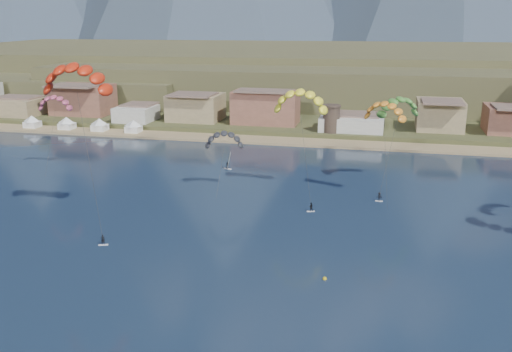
% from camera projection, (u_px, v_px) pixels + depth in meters
% --- Properties ---
extents(ground, '(2400.00, 2400.00, 0.00)m').
position_uv_depth(ground, '(200.00, 317.00, 72.84)').
color(ground, black).
rests_on(ground, ground).
extents(beach, '(2200.00, 12.00, 0.90)m').
position_uv_depth(beach, '(311.00, 142.00, 172.12)').
color(beach, tan).
rests_on(beach, ground).
extents(land, '(2200.00, 900.00, 4.00)m').
position_uv_depth(land, '(370.00, 52.00, 597.69)').
color(land, '#4E4C2A').
rests_on(land, ground).
extents(foothills, '(940.00, 210.00, 18.00)m').
position_uv_depth(foothills, '(391.00, 74.00, 283.37)').
color(foothills, brown).
rests_on(foothills, ground).
extents(town, '(400.00, 24.00, 12.00)m').
position_uv_depth(town, '(202.00, 104.00, 193.72)').
color(town, silver).
rests_on(town, ground).
extents(watchtower, '(5.82, 5.82, 8.60)m').
position_uv_depth(watchtower, '(331.00, 118.00, 176.86)').
color(watchtower, '#47382D').
rests_on(watchtower, ground).
extents(beach_tents, '(43.40, 6.40, 5.00)m').
position_uv_depth(beach_tents, '(82.00, 121.00, 187.78)').
color(beach_tents, white).
rests_on(beach_tents, ground).
extents(kitesurfer_red, '(15.90, 13.73, 31.23)m').
position_uv_depth(kitesurfer_red, '(75.00, 74.00, 99.34)').
color(kitesurfer_red, silver).
rests_on(kitesurfer_red, ground).
extents(kitesurfer_yellow, '(12.14, 15.89, 24.92)m').
position_uv_depth(kitesurfer_yellow, '(301.00, 98.00, 119.45)').
color(kitesurfer_yellow, silver).
rests_on(kitesurfer_yellow, ground).
extents(kitesurfer_green, '(10.85, 17.78, 22.48)m').
position_uv_depth(kitesurfer_green, '(399.00, 104.00, 124.69)').
color(kitesurfer_green, silver).
rests_on(kitesurfer_green, ground).
extents(distant_kite_pink, '(9.05, 6.55, 20.11)m').
position_uv_depth(distant_kite_pink, '(54.00, 100.00, 137.98)').
color(distant_kite_pink, '#262626').
rests_on(distant_kite_pink, ground).
extents(distant_kite_dark, '(9.35, 6.73, 15.17)m').
position_uv_depth(distant_kite_dark, '(224.00, 137.00, 123.48)').
color(distant_kite_dark, '#262626').
rests_on(distant_kite_dark, ground).
extents(distant_kite_orange, '(9.87, 7.35, 22.07)m').
position_uv_depth(distant_kite_orange, '(385.00, 108.00, 114.96)').
color(distant_kite_orange, '#262626').
rests_on(distant_kite_orange, ground).
extents(windsurfer, '(2.46, 2.66, 4.13)m').
position_uv_depth(windsurfer, '(228.00, 164.00, 142.72)').
color(windsurfer, silver).
rests_on(windsurfer, ground).
extents(buoy, '(0.61, 0.61, 0.61)m').
position_uv_depth(buoy, '(325.00, 279.00, 83.23)').
color(buoy, gold).
rests_on(buoy, ground).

